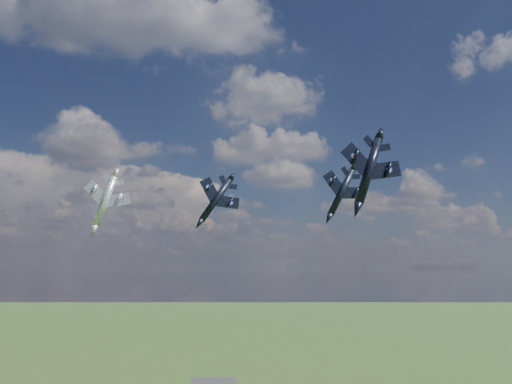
{
  "coord_description": "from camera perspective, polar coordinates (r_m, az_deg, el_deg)",
  "views": [
    {
      "loc": [
        -11.91,
        -78.93,
        68.36
      ],
      "look_at": [
        -1.03,
        12.48,
        82.39
      ],
      "focal_mm": 35.0,
      "sensor_mm": 36.0,
      "label": 1
    }
  ],
  "objects": [
    {
      "name": "jet_right_navy",
      "position": [
        73.71,
        12.77,
        2.38
      ],
      "size": [
        10.86,
        14.26,
        6.0
      ],
      "primitive_type": null,
      "rotation": [
        0.0,
        0.34,
        0.04
      ],
      "color": "black"
    },
    {
      "name": "jet_lead_navy",
      "position": [
        94.58,
        -4.58,
        -0.87
      ],
      "size": [
        10.3,
        13.71,
        7.42
      ],
      "primitive_type": null,
      "rotation": [
        0.0,
        0.59,
        0.09
      ],
      "color": "black"
    },
    {
      "name": "jet_high_navy",
      "position": [
        114.97,
        9.76,
        0.01
      ],
      "size": [
        12.53,
        16.49,
        8.12
      ],
      "primitive_type": null,
      "rotation": [
        0.0,
        0.48,
        -0.06
      ],
      "color": "black"
    },
    {
      "name": "jet_left_silver",
      "position": [
        97.3,
        -16.86,
        -0.97
      ],
      "size": [
        11.67,
        14.63,
        5.78
      ],
      "primitive_type": null,
      "rotation": [
        0.0,
        0.33,
        -0.13
      ],
      "color": "#ABAFB6"
    }
  ]
}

